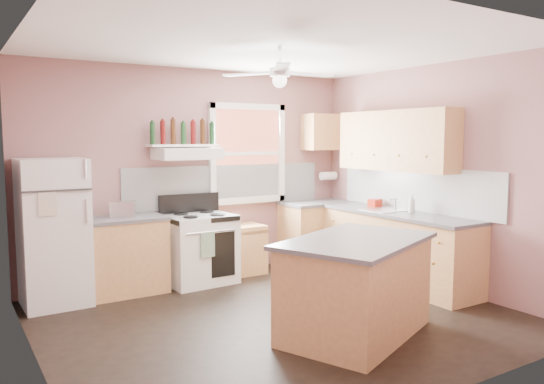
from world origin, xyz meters
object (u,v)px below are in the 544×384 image
refrigerator (54,232)px  stove (200,249)px  island (356,289)px  toaster (123,209)px  cart (239,250)px

refrigerator → stove: bearing=-2.2°
refrigerator → island: bearing=-48.9°
toaster → cart: (1.55, 0.04, -0.66)m
refrigerator → cart: refrigerator is taller
refrigerator → cart: size_ratio=2.44×
island → toaster: bearing=96.9°
refrigerator → stove: refrigerator is taller
stove → cart: 0.65m
cart → island: (-0.14, -2.51, 0.10)m
stove → cart: bearing=8.5°
toaster → island: toaster is taller
refrigerator → island: (2.19, -2.42, -0.37)m
stove → island: (0.49, -2.38, 0.00)m
refrigerator → island: refrigerator is taller
refrigerator → stove: 1.74m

